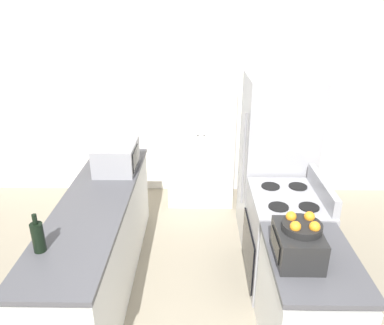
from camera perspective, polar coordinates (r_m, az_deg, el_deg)
wall_back at (r=5.03m, az=0.29°, el=9.45°), size 7.00×0.06×2.60m
counter_left at (r=3.65m, az=-13.84°, el=-11.82°), size 0.60×2.48×0.90m
counter_right at (r=3.03m, az=16.94°, el=-20.69°), size 0.60×0.88×0.90m
pantry_cabinet at (r=4.79m, az=1.35°, el=5.41°), size 0.84×0.57×2.06m
stove at (r=3.67m, az=13.84°, el=-11.19°), size 0.66×0.80×1.06m
refrigerator at (r=4.16m, az=12.63°, el=0.23°), size 0.74×0.73×1.82m
microwave at (r=3.90m, az=-11.41°, el=0.86°), size 0.41×0.53×0.27m
wine_bottle at (r=2.81m, az=-22.42°, el=-10.41°), size 0.09×0.09×0.29m
toaster_oven at (r=2.63m, az=15.75°, el=-11.94°), size 0.30×0.39×0.22m
fruit_bowl at (r=2.57m, az=16.43°, el=-9.15°), size 0.26×0.26×0.10m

